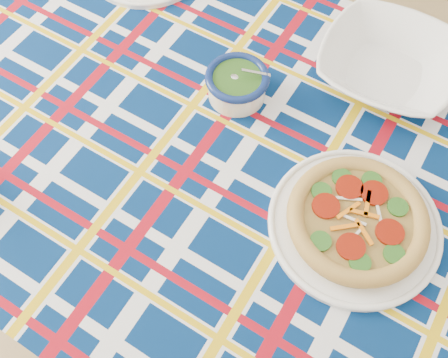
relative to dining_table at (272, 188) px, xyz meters
The scene contains 6 objects.
floor 0.82m from the dining_table, behind, with size 4.00×4.00×0.00m, color #95784D.
dining_table is the anchor object (origin of this frame).
tablecloth 0.03m from the dining_table, ahead, with size 1.72×1.08×0.11m, color #042050, non-canonical shape.
main_focaccia_plate 0.22m from the dining_table, 11.92° to the right, with size 0.34×0.34×0.07m, color olive, non-canonical shape.
pesto_bowl 0.24m from the dining_table, 140.75° to the left, with size 0.14×0.14×0.08m, color #1B3F11, non-canonical shape.
serving_bowl 0.38m from the dining_table, 72.77° to the left, with size 0.31×0.31×0.08m, color white.
Camera 1 is at (0.56, -0.52, 1.69)m, focal length 40.00 mm.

